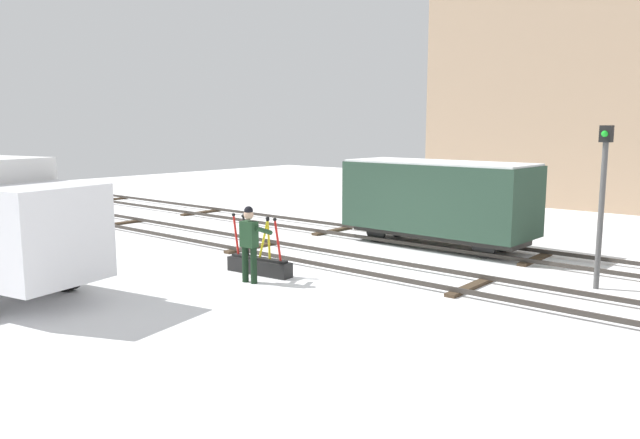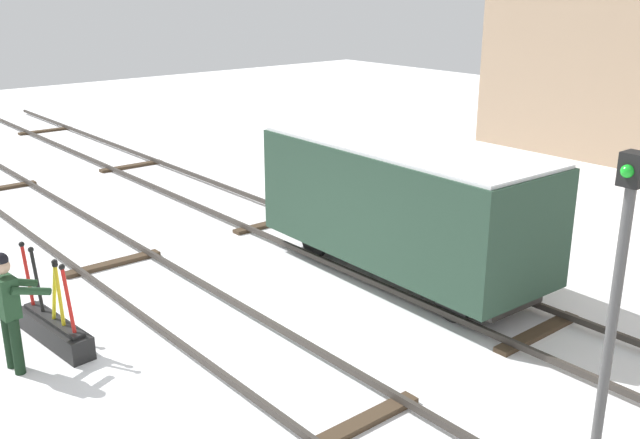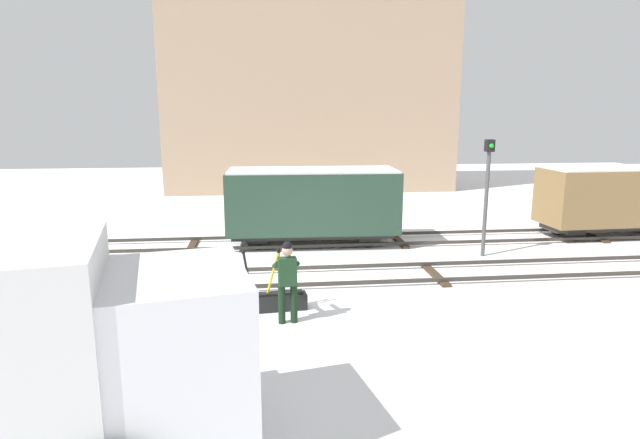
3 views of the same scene
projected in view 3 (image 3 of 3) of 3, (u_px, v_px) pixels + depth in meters
ground_plane at (307, 280)px, 13.87m from camera, size 60.00×60.00×0.00m
track_main_line at (307, 277)px, 13.84m from camera, size 44.00×1.94×0.18m
track_siding_near at (298, 242)px, 17.57m from camera, size 44.00×1.94×0.18m
switch_lever_frame at (267, 300)px, 11.71m from camera, size 1.83×0.53×1.45m
rail_worker at (287, 277)px, 10.91m from camera, size 0.58×0.71×1.79m
signal_post at (487, 185)px, 15.78m from camera, size 0.24×0.32×3.60m
apartment_building at (309, 79)px, 29.91m from camera, size 16.39×5.72×12.51m
freight_car_mid_siding at (611, 197)px, 18.48m from camera, size 4.93×2.05×2.51m
freight_car_back_track at (312, 202)px, 17.35m from camera, size 5.70×2.30×2.56m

